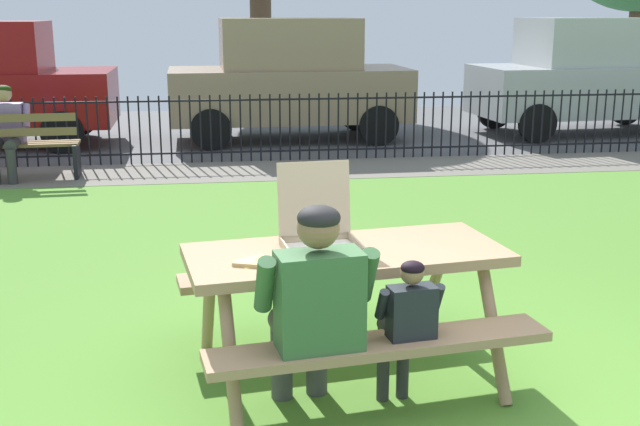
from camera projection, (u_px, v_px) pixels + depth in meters
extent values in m
cube|color=#599133|center=(361.00, 307.00, 5.75)|extent=(28.00, 11.65, 0.02)
cube|color=slate|center=(290.00, 170.00, 10.67)|extent=(28.00, 1.40, 0.01)
cube|color=#515154|center=(269.00, 130.00, 14.31)|extent=(28.00, 6.19, 0.01)
cube|color=#A6815E|center=(346.00, 255.00, 4.48)|extent=(1.89, 0.99, 0.06)
cube|color=#A6815E|center=(381.00, 345.00, 3.99)|extent=(1.82, 0.52, 0.05)
cube|color=#A6815E|center=(318.00, 272.00, 5.11)|extent=(1.82, 0.52, 0.05)
cylinder|color=#A6815E|center=(231.00, 362.00, 4.00)|extent=(0.13, 0.44, 0.74)
cylinder|color=#A6815E|center=(209.00, 305.00, 4.77)|extent=(0.13, 0.44, 0.74)
cylinder|color=#A6815E|center=(494.00, 332.00, 4.38)|extent=(0.13, 0.44, 0.74)
cylinder|color=#A6815E|center=(434.00, 284.00, 5.15)|extent=(0.13, 0.44, 0.74)
cube|color=tan|center=(323.00, 252.00, 4.40)|extent=(0.46, 0.46, 0.01)
cube|color=silver|center=(323.00, 251.00, 4.40)|extent=(0.42, 0.42, 0.00)
cube|color=tan|center=(331.00, 258.00, 4.20)|extent=(0.42, 0.05, 0.04)
cube|color=tan|center=(315.00, 237.00, 4.59)|extent=(0.42, 0.05, 0.04)
cube|color=tan|center=(286.00, 250.00, 4.35)|extent=(0.05, 0.42, 0.04)
cube|color=tan|center=(358.00, 245.00, 4.44)|extent=(0.05, 0.42, 0.04)
cube|color=tan|center=(314.00, 198.00, 4.55)|extent=(0.43, 0.10, 0.42)
pyramid|color=#F9D568|center=(254.00, 260.00, 4.26)|extent=(0.22, 0.24, 0.01)
cube|color=tan|center=(248.00, 265.00, 4.17)|extent=(0.17, 0.09, 0.02)
cylinder|color=#414141|center=(282.00, 360.00, 4.33)|extent=(0.12, 0.12, 0.44)
cylinder|color=#414141|center=(290.00, 333.00, 4.07)|extent=(0.20, 0.44, 0.15)
cylinder|color=#414141|center=(317.00, 356.00, 4.38)|extent=(0.12, 0.12, 0.44)
cylinder|color=#414141|center=(327.00, 329.00, 4.12)|extent=(0.20, 0.44, 0.15)
cube|color=#386638|center=(319.00, 303.00, 3.84)|extent=(0.45, 0.27, 0.52)
cylinder|color=#386638|center=(265.00, 285.00, 3.80)|extent=(0.12, 0.22, 0.31)
cylinder|color=#386638|center=(367.00, 275.00, 3.93)|extent=(0.12, 0.22, 0.31)
sphere|color=#8C6647|center=(318.00, 227.00, 3.77)|extent=(0.21, 0.21, 0.21)
ellipsoid|color=black|center=(319.00, 218.00, 3.75)|extent=(0.21, 0.20, 0.12)
cylinder|color=#2E2E2E|center=(383.00, 363.00, 4.30)|extent=(0.07, 0.07, 0.44)
cylinder|color=#2E2E2E|center=(392.00, 331.00, 4.13)|extent=(0.12, 0.25, 0.09)
cylinder|color=#2E2E2E|center=(403.00, 360.00, 4.33)|extent=(0.07, 0.07, 0.44)
cylinder|color=#2E2E2E|center=(412.00, 329.00, 4.16)|extent=(0.12, 0.25, 0.09)
cube|color=#1E2328|center=(412.00, 314.00, 4.00)|extent=(0.26, 0.16, 0.30)
cylinder|color=#1E2328|center=(382.00, 304.00, 3.97)|extent=(0.07, 0.13, 0.18)
cylinder|color=#1E2328|center=(437.00, 299.00, 4.05)|extent=(0.07, 0.13, 0.18)
sphere|color=#8C6647|center=(412.00, 273.00, 3.95)|extent=(0.12, 0.12, 0.12)
ellipsoid|color=black|center=(413.00, 268.00, 3.94)|extent=(0.12, 0.12, 0.07)
cylinder|color=black|center=(285.00, 99.00, 11.12)|extent=(19.90, 0.03, 0.03)
cylinder|color=black|center=(285.00, 151.00, 11.30)|extent=(19.90, 0.03, 0.03)
cylinder|color=black|center=(3.00, 133.00, 10.71)|extent=(0.02, 0.02, 0.95)
cylinder|color=black|center=(14.00, 133.00, 10.73)|extent=(0.02, 0.02, 0.95)
cylinder|color=black|center=(25.00, 133.00, 10.75)|extent=(0.02, 0.02, 0.95)
cylinder|color=black|center=(35.00, 132.00, 10.77)|extent=(0.02, 0.02, 0.95)
cylinder|color=black|center=(46.00, 132.00, 10.78)|extent=(0.02, 0.02, 0.95)
cylinder|color=black|center=(57.00, 132.00, 10.80)|extent=(0.02, 0.02, 0.95)
cylinder|color=black|center=(67.00, 132.00, 10.82)|extent=(0.02, 0.02, 0.95)
cylinder|color=black|center=(78.00, 132.00, 10.84)|extent=(0.02, 0.02, 0.95)
cylinder|color=black|center=(88.00, 131.00, 10.86)|extent=(0.02, 0.02, 0.95)
cylinder|color=black|center=(98.00, 131.00, 10.88)|extent=(0.02, 0.02, 0.95)
cylinder|color=black|center=(109.00, 131.00, 10.90)|extent=(0.02, 0.02, 0.95)
cylinder|color=black|center=(119.00, 131.00, 10.91)|extent=(0.02, 0.02, 0.95)
cylinder|color=black|center=(130.00, 131.00, 10.93)|extent=(0.02, 0.02, 0.95)
cylinder|color=black|center=(140.00, 130.00, 10.95)|extent=(0.02, 0.02, 0.95)
cylinder|color=black|center=(150.00, 130.00, 10.97)|extent=(0.02, 0.02, 0.95)
cylinder|color=black|center=(160.00, 130.00, 10.99)|extent=(0.02, 0.02, 0.95)
cylinder|color=black|center=(170.00, 130.00, 11.01)|extent=(0.02, 0.02, 0.95)
cylinder|color=black|center=(181.00, 130.00, 11.03)|extent=(0.02, 0.02, 0.95)
cylinder|color=black|center=(191.00, 129.00, 11.04)|extent=(0.02, 0.02, 0.95)
cylinder|color=black|center=(201.00, 129.00, 11.06)|extent=(0.02, 0.02, 0.95)
cylinder|color=black|center=(211.00, 129.00, 11.08)|extent=(0.02, 0.02, 0.95)
cylinder|color=black|center=(221.00, 129.00, 11.10)|extent=(0.02, 0.02, 0.95)
cylinder|color=black|center=(231.00, 129.00, 11.12)|extent=(0.02, 0.02, 0.95)
cylinder|color=black|center=(241.00, 128.00, 11.14)|extent=(0.02, 0.02, 0.95)
cylinder|color=black|center=(251.00, 128.00, 11.16)|extent=(0.02, 0.02, 0.95)
cylinder|color=black|center=(260.00, 128.00, 11.17)|extent=(0.02, 0.02, 0.95)
cylinder|color=black|center=(270.00, 128.00, 11.19)|extent=(0.02, 0.02, 0.95)
cylinder|color=black|center=(280.00, 128.00, 11.21)|extent=(0.02, 0.02, 0.95)
cylinder|color=black|center=(290.00, 127.00, 11.23)|extent=(0.02, 0.02, 0.95)
cylinder|color=black|center=(300.00, 127.00, 11.25)|extent=(0.02, 0.02, 0.95)
cylinder|color=black|center=(309.00, 127.00, 11.27)|extent=(0.02, 0.02, 0.95)
cylinder|color=black|center=(319.00, 127.00, 11.29)|extent=(0.02, 0.02, 0.95)
cylinder|color=black|center=(329.00, 127.00, 11.30)|extent=(0.02, 0.02, 0.95)
cylinder|color=black|center=(338.00, 127.00, 11.32)|extent=(0.02, 0.02, 0.95)
cylinder|color=black|center=(348.00, 126.00, 11.34)|extent=(0.02, 0.02, 0.95)
cylinder|color=black|center=(357.00, 126.00, 11.36)|extent=(0.02, 0.02, 0.95)
cylinder|color=black|center=(367.00, 126.00, 11.38)|extent=(0.02, 0.02, 0.95)
cylinder|color=black|center=(376.00, 126.00, 11.40)|extent=(0.02, 0.02, 0.95)
cylinder|color=black|center=(386.00, 126.00, 11.42)|extent=(0.02, 0.02, 0.95)
cylinder|color=black|center=(395.00, 125.00, 11.43)|extent=(0.02, 0.02, 0.95)
cylinder|color=black|center=(405.00, 125.00, 11.45)|extent=(0.02, 0.02, 0.95)
cylinder|color=black|center=(414.00, 125.00, 11.47)|extent=(0.02, 0.02, 0.95)
cylinder|color=black|center=(423.00, 125.00, 11.49)|extent=(0.02, 0.02, 0.95)
cylinder|color=black|center=(433.00, 125.00, 11.51)|extent=(0.02, 0.02, 0.95)
cylinder|color=black|center=(442.00, 124.00, 11.53)|extent=(0.02, 0.02, 0.95)
cylinder|color=black|center=(451.00, 124.00, 11.55)|extent=(0.02, 0.02, 0.95)
cylinder|color=black|center=(460.00, 124.00, 11.56)|extent=(0.02, 0.02, 0.95)
cylinder|color=black|center=(470.00, 124.00, 11.58)|extent=(0.02, 0.02, 0.95)
cylinder|color=black|center=(479.00, 124.00, 11.60)|extent=(0.02, 0.02, 0.95)
cylinder|color=black|center=(488.00, 124.00, 11.62)|extent=(0.02, 0.02, 0.95)
cylinder|color=black|center=(497.00, 123.00, 11.64)|extent=(0.02, 0.02, 0.95)
cylinder|color=black|center=(506.00, 123.00, 11.66)|extent=(0.02, 0.02, 0.95)
cylinder|color=black|center=(515.00, 123.00, 11.68)|extent=(0.02, 0.02, 0.95)
cylinder|color=black|center=(524.00, 123.00, 11.69)|extent=(0.02, 0.02, 0.95)
cylinder|color=black|center=(533.00, 123.00, 11.71)|extent=(0.02, 0.02, 0.95)
cylinder|color=black|center=(542.00, 122.00, 11.73)|extent=(0.02, 0.02, 0.95)
cylinder|color=black|center=(551.00, 122.00, 11.75)|extent=(0.02, 0.02, 0.95)
cylinder|color=black|center=(560.00, 122.00, 11.77)|extent=(0.02, 0.02, 0.95)
cylinder|color=black|center=(569.00, 122.00, 11.79)|extent=(0.02, 0.02, 0.95)
cylinder|color=black|center=(578.00, 122.00, 11.81)|extent=(0.02, 0.02, 0.95)
cylinder|color=black|center=(586.00, 122.00, 11.82)|extent=(0.02, 0.02, 0.95)
cylinder|color=black|center=(595.00, 121.00, 11.84)|extent=(0.02, 0.02, 0.95)
cylinder|color=black|center=(604.00, 121.00, 11.86)|extent=(0.02, 0.02, 0.95)
cylinder|color=black|center=(613.00, 121.00, 11.88)|extent=(0.02, 0.02, 0.95)
cylinder|color=black|center=(621.00, 121.00, 11.90)|extent=(0.02, 0.02, 0.95)
cylinder|color=black|center=(630.00, 121.00, 11.92)|extent=(0.02, 0.02, 0.95)
cylinder|color=black|center=(639.00, 121.00, 11.94)|extent=(0.02, 0.02, 0.95)
cube|color=brown|center=(16.00, 143.00, 10.16)|extent=(1.60, 0.18, 0.04)
cube|color=brown|center=(14.00, 144.00, 10.02)|extent=(1.60, 0.18, 0.04)
cube|color=brown|center=(12.00, 146.00, 9.89)|extent=(1.60, 0.18, 0.04)
cube|color=brown|center=(10.00, 133.00, 9.79)|extent=(1.60, 0.13, 0.11)
cube|color=brown|center=(8.00, 118.00, 9.74)|extent=(1.60, 0.13, 0.11)
cube|color=black|center=(77.00, 160.00, 10.16)|extent=(0.07, 0.44, 0.44)
cylinder|color=#333333|center=(12.00, 167.00, 9.73)|extent=(0.12, 0.12, 0.44)
cylinder|color=#333333|center=(13.00, 144.00, 9.87)|extent=(0.16, 0.43, 0.15)
cube|color=#8C72A5|center=(6.00, 124.00, 9.99)|extent=(0.43, 0.23, 0.52)
cylinder|color=#8C72A5|center=(26.00, 116.00, 9.96)|extent=(0.10, 0.21, 0.31)
sphere|color=tan|center=(3.00, 94.00, 9.88)|extent=(0.21, 0.21, 0.21)
ellipsoid|color=#1C3209|center=(3.00, 90.00, 9.88)|extent=(0.21, 0.20, 0.12)
cube|color=#262D38|center=(22.00, 46.00, 12.27)|extent=(0.07, 1.53, 0.65)
cylinder|color=black|center=(62.00, 132.00, 11.82)|extent=(0.64, 0.12, 0.64)
cylinder|color=black|center=(79.00, 117.00, 13.54)|extent=(0.64, 0.12, 0.64)
cube|color=#9A7D62|center=(289.00, 94.00, 13.01)|extent=(3.94, 1.82, 0.84)
cube|color=#9A7D62|center=(289.00, 43.00, 12.81)|extent=(2.24, 1.57, 0.80)
cube|color=#262D38|center=(332.00, 43.00, 12.92)|extent=(0.08, 1.46, 0.68)
cylinder|color=black|center=(379.00, 126.00, 12.51)|extent=(0.64, 0.13, 0.64)
cylinder|color=black|center=(356.00, 113.00, 14.15)|extent=(0.64, 0.13, 0.64)
cylinder|color=black|center=(211.00, 130.00, 12.09)|extent=(0.64, 0.13, 0.64)
cylinder|color=black|center=(208.00, 116.00, 13.73)|extent=(0.64, 0.13, 0.64)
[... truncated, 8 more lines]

